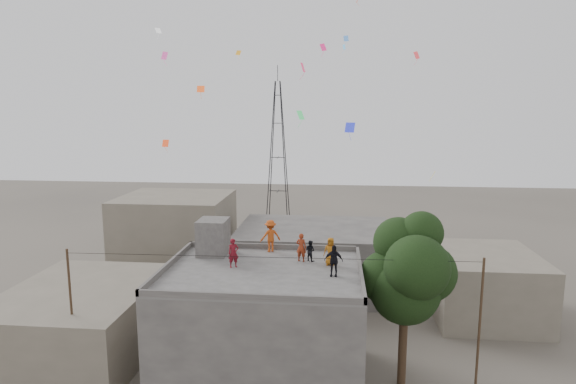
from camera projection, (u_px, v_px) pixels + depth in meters
name	position (u px, v px, depth m)	size (l,w,h in m)	color
ground	(264.00, 381.00, 25.38)	(140.00, 140.00, 0.00)	#4E4840
main_building	(263.00, 327.00, 24.88)	(10.00, 8.00, 6.10)	#484543
parapet	(263.00, 268.00, 24.36)	(10.00, 8.00, 0.30)	#484543
stair_head_box	(213.00, 237.00, 27.08)	(1.60, 1.80, 2.00)	#484543
neighbor_west	(82.00, 321.00, 28.08)	(8.00, 10.00, 4.00)	#696153
neighbor_north	(314.00, 258.00, 38.52)	(12.00, 9.00, 5.00)	#484543
neighbor_northwest	(176.00, 236.00, 41.48)	(9.00, 8.00, 7.00)	#696153
neighbor_east	(483.00, 284.00, 33.48)	(7.00, 8.00, 4.40)	#696153
tree	(409.00, 271.00, 24.25)	(4.90, 4.60, 9.10)	black
utility_line	(269.00, 324.00, 23.48)	(20.12, 0.62, 7.40)	black
transmission_tower	(278.00, 150.00, 63.55)	(2.97, 2.97, 20.01)	black
person_red_adult	(301.00, 247.00, 25.78)	(0.56, 0.37, 1.55)	maroon
person_orange_child	(331.00, 251.00, 25.16)	(0.72, 0.47, 1.47)	#A05912
person_dark_child	(310.00, 251.00, 25.89)	(0.55, 0.43, 1.14)	black
person_dark_adult	(334.00, 261.00, 23.46)	(0.92, 0.38, 1.56)	black
person_orange_adult	(270.00, 236.00, 27.57)	(1.20, 0.69, 1.85)	#B54514
person_red_child	(233.00, 253.00, 24.79)	(0.55, 0.36, 1.52)	maroon
kites	(299.00, 80.00, 30.22)	(17.04, 18.26, 11.32)	#F44319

